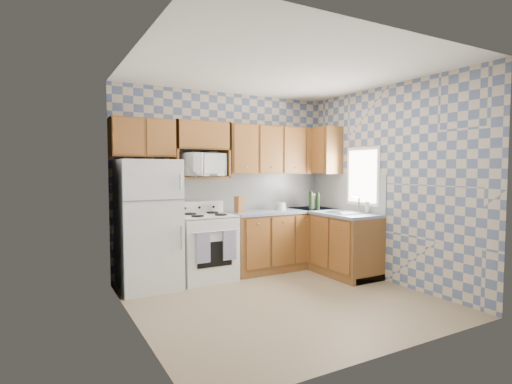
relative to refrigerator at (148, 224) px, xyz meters
The scene contains 29 objects.
floor 1.97m from the refrigerator, 44.43° to the right, with size 3.40×3.40×0.00m, color #8B7757.
back_wall 1.42m from the refrigerator, 15.35° to the left, with size 3.40×0.02×2.70m, color slate.
right_wall 3.27m from the refrigerator, 22.79° to the right, with size 0.02×3.20×2.70m, color slate.
backsplash_back 1.75m from the refrigerator, 11.47° to the left, with size 2.60×0.01×0.56m, color silver.
backsplash_right 3.02m from the refrigerator, ahead, with size 0.01×1.60×0.56m, color silver.
refrigerator is the anchor object (origin of this frame).
stove_body 0.89m from the refrigerator, ahead, with size 0.76×0.65×0.90m, color silver.
cooktop 0.81m from the refrigerator, ahead, with size 0.76×0.65×0.03m, color silver.
backguard 0.87m from the refrigerator, 20.44° to the left, with size 0.76×0.08×0.17m, color silver.
dish_towel_left 0.78m from the refrigerator, 26.76° to the right, with size 0.19×0.03×0.40m, color navy.
dish_towel_right 1.11m from the refrigerator, 17.51° to the right, with size 0.19×0.03×0.40m, color navy.
base_cabinets_back 2.14m from the refrigerator, ahead, with size 1.75×0.60×0.88m, color brown.
base_cabinets_right 2.74m from the refrigerator, ahead, with size 0.60×1.60×0.88m, color brown.
countertop_back 2.10m from the refrigerator, ahead, with size 1.77×0.63×0.04m, color slate.
countertop_right 2.71m from the refrigerator, ahead, with size 0.63×1.60×0.04m, color slate.
upper_cabinets_back 2.34m from the refrigerator, ahead, with size 1.75×0.33×0.74m, color brown.
upper_cabinets_fridge 1.15m from the refrigerator, 94.64° to the left, with size 0.82×0.33×0.50m, color brown.
upper_cabinets_right 2.99m from the refrigerator, ahead, with size 0.33×0.70×0.74m, color brown.
microwave_shelf 1.02m from the refrigerator, 12.94° to the left, with size 0.80×0.33×0.03m, color brown.
microwave 1.12m from the refrigerator, ahead, with size 0.60×0.41×0.33m, color silver.
sink 2.79m from the refrigerator, 16.65° to the right, with size 0.48×0.40×0.03m, color #B7B7BC.
window 3.13m from the refrigerator, 15.12° to the right, with size 0.02×0.66×0.86m, color white.
bottle_0 2.51m from the refrigerator, ahead, with size 0.06×0.06×0.28m, color black.
bottle_1 2.61m from the refrigerator, ahead, with size 0.06×0.06×0.26m, color black.
bottle_2 2.66m from the refrigerator, ahead, with size 0.06×0.06×0.24m, color #4D2608.
knife_block 1.35m from the refrigerator, ahead, with size 0.11×0.11×0.24m, color brown.
electric_kettle 2.65m from the refrigerator, ahead, with size 0.15×0.15×0.19m, color silver.
food_containers 2.08m from the refrigerator, ahead, with size 0.17×0.17×0.11m, color beige, non-canonical shape.
soap_bottle 3.06m from the refrigerator, 18.47° to the right, with size 0.06×0.06×0.17m, color beige.
Camera 1 is at (-2.54, -3.92, 1.57)m, focal length 28.00 mm.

